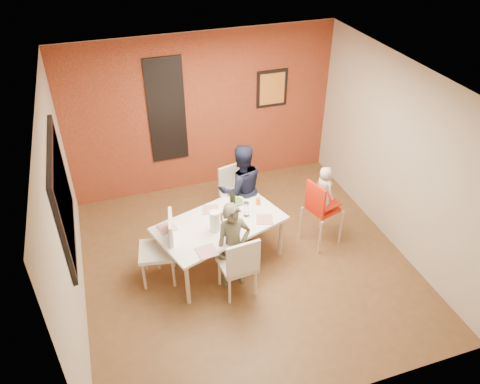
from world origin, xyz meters
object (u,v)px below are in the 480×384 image
object	(u,v)px
high_chair	(321,207)
wine_bottle	(233,204)
chair_left	(163,245)
child_near	(233,246)
toddler	(324,188)
paper_towel_roll	(215,221)
child_far	(241,189)
chair_far	(235,191)
chair_near	(240,264)
dining_table	(220,226)

from	to	relation	value
high_chair	wine_bottle	xyz separation A→B (m)	(-1.27, 0.20, 0.22)
chair_left	child_near	distance (m)	0.94
toddler	paper_towel_roll	world-z (taller)	toddler
toddler	wine_bottle	xyz separation A→B (m)	(-1.30, 0.18, -0.10)
child_near	child_far	bearing A→B (deg)	64.65
chair_far	paper_towel_roll	distance (m)	1.25
chair_left	child_far	bearing A→B (deg)	128.79
chair_near	wine_bottle	distance (m)	0.92
chair_left	child_near	size ratio (longest dim) A/B	0.80
child_far	chair_far	bearing A→B (deg)	-85.41
chair_left	toddler	distance (m)	2.37
high_chair	chair_left	bearing A→B (deg)	73.80
wine_bottle	chair_near	bearing A→B (deg)	-101.84
child_near	chair_far	bearing A→B (deg)	69.29
dining_table	chair_near	world-z (taller)	chair_near
chair_far	chair_left	world-z (taller)	chair_left
wine_bottle	chair_left	bearing A→B (deg)	-168.19
high_chair	wine_bottle	world-z (taller)	high_chair
high_chair	paper_towel_roll	world-z (taller)	high_chair
dining_table	chair_far	size ratio (longest dim) A/B	2.03
chair_near	paper_towel_roll	size ratio (longest dim) A/B	3.19
dining_table	child_far	bearing A→B (deg)	51.43
chair_near	child_far	world-z (taller)	child_far
chair_far	child_near	bearing A→B (deg)	-122.66
toddler	paper_towel_roll	distance (m)	1.65
dining_table	toddler	size ratio (longest dim) A/B	2.90
chair_near	high_chair	size ratio (longest dim) A/B	0.89
child_near	dining_table	bearing A→B (deg)	95.36
chair_left	child_far	size ratio (longest dim) A/B	0.70
high_chair	paper_towel_roll	size ratio (longest dim) A/B	3.58
high_chair	toddler	bearing A→B (deg)	-79.59
chair_far	toddler	bearing A→B (deg)	-56.00
dining_table	wine_bottle	size ratio (longest dim) A/B	6.26
high_chair	child_far	xyz separation A→B (m)	(-0.98, 0.70, 0.08)
child_near	wine_bottle	bearing A→B (deg)	70.84
child_far	wine_bottle	distance (m)	0.60
chair_near	wine_bottle	xyz separation A→B (m)	(0.18, 0.84, 0.33)
chair_left	toddler	bearing A→B (deg)	101.13
dining_table	child_far	xyz separation A→B (m)	(0.53, 0.67, 0.08)
dining_table	child_near	world-z (taller)	child_near
toddler	wine_bottle	bearing A→B (deg)	70.46
chair_left	high_chair	size ratio (longest dim) A/B	0.95
chair_near	chair_far	world-z (taller)	chair_near
dining_table	chair_far	bearing A→B (deg)	60.67
dining_table	child_far	size ratio (longest dim) A/B	1.32
paper_towel_roll	wine_bottle	bearing A→B (deg)	40.61
paper_towel_roll	high_chair	bearing A→B (deg)	3.48
paper_towel_roll	chair_left	bearing A→B (deg)	173.70
chair_near	child_near	distance (m)	0.27
chair_near	child_far	size ratio (longest dim) A/B	0.66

